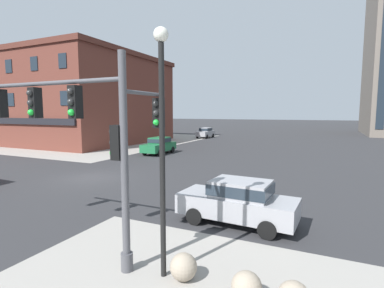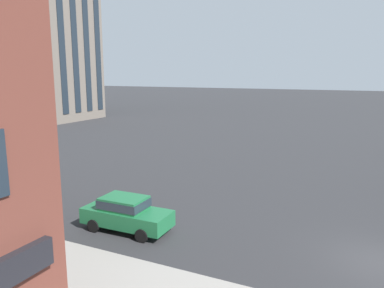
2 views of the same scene
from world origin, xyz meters
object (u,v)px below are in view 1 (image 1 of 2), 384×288
(bollard_sphere_curb_a, at_px, (183,267))
(car_main_mid, at_px, (238,200))
(street_lamp_corner_near, at_px, (162,128))
(car_parked_curb, at_px, (159,145))
(traffic_signal_main, at_px, (72,127))
(bollard_sphere_curb_b, at_px, (247,287))
(car_main_southbound_near, at_px, (205,132))

(bollard_sphere_curb_a, distance_m, car_main_mid, 4.24)
(car_main_mid, bearing_deg, bollard_sphere_curb_a, -92.74)
(bollard_sphere_curb_a, height_order, street_lamp_corner_near, street_lamp_corner_near)
(bollard_sphere_curb_a, xyz_separation_m, car_main_mid, (0.20, 4.19, 0.57))
(street_lamp_corner_near, relative_size, car_parked_curb, 1.40)
(traffic_signal_main, xyz_separation_m, bollard_sphere_curb_a, (3.51, 0.09, -3.45))
(bollard_sphere_curb_b, bearing_deg, bollard_sphere_curb_a, 174.53)
(car_main_southbound_near, xyz_separation_m, car_main_mid, (15.47, -34.51, 0.00))
(car_main_southbound_near, distance_m, car_parked_curb, 19.85)
(traffic_signal_main, relative_size, bollard_sphere_curb_a, 11.00)
(bollard_sphere_curb_b, xyz_separation_m, car_main_southbound_near, (-16.92, 38.86, 0.57))
(car_main_southbound_near, bearing_deg, bollard_sphere_curb_b, -66.47)
(bollard_sphere_curb_a, distance_m, car_main_southbound_near, 41.61)
(bollard_sphere_curb_b, relative_size, car_parked_curb, 0.16)
(street_lamp_corner_near, bearing_deg, bollard_sphere_curb_a, 5.50)
(traffic_signal_main, xyz_separation_m, street_lamp_corner_near, (2.96, 0.04, 0.03))
(bollard_sphere_curb_a, xyz_separation_m, street_lamp_corner_near, (-0.55, -0.05, 3.48))
(bollard_sphere_curb_a, relative_size, car_main_mid, 0.15)
(car_main_southbound_near, height_order, car_main_mid, same)
(car_parked_curb, height_order, car_main_mid, same)
(bollard_sphere_curb_a, bearing_deg, car_parked_curb, 122.88)
(traffic_signal_main, xyz_separation_m, car_main_mid, (3.71, 4.28, -2.88))
(traffic_signal_main, bearing_deg, car_parked_curb, 114.71)
(bollard_sphere_curb_b, height_order, car_main_southbound_near, car_main_southbound_near)
(car_main_southbound_near, relative_size, car_parked_curb, 0.99)
(street_lamp_corner_near, height_order, car_main_southbound_near, street_lamp_corner_near)
(bollard_sphere_curb_a, bearing_deg, car_main_mid, 87.26)
(bollard_sphere_curb_b, bearing_deg, car_main_southbound_near, 113.53)
(bollard_sphere_curb_b, bearing_deg, traffic_signal_main, 179.25)
(bollard_sphere_curb_b, relative_size, car_main_southbound_near, 0.16)
(street_lamp_corner_near, bearing_deg, bollard_sphere_curb_b, -2.73)
(traffic_signal_main, relative_size, car_parked_curb, 1.71)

